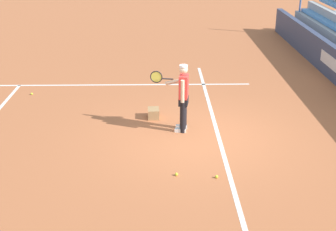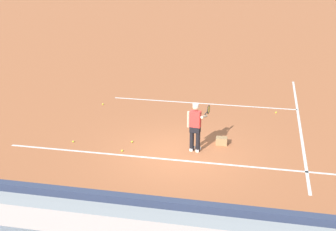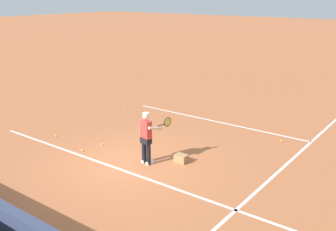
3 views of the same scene
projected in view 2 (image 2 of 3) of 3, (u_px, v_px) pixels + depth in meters
The scene contains 12 objects.
ground_plane at pixel (181, 154), 15.88m from camera, with size 160.00×160.00×0.00m, color #B7663D.
court_baseline_white at pixel (178, 160), 15.42m from camera, with size 12.00×0.10×0.01m, color white.
court_sideline_white at pixel (299, 122), 18.77m from camera, with size 0.10×12.00×0.01m, color white.
court_service_line_white at pixel (203, 103), 20.94m from camera, with size 8.22×0.10×0.01m, color white.
back_wall_sponsor_board at pixel (144, 217), 11.20m from camera, with size 24.71×0.25×1.10m.
tennis_player at pixel (196, 127), 15.84m from camera, with size 0.68×0.97×1.71m.
ball_box_cardboard at pixel (222, 141), 16.62m from camera, with size 0.40×0.30×0.26m, color #A87F51.
tennis_ball_stray_back at pixel (132, 142), 16.80m from camera, with size 0.07×0.07×0.07m, color #CCE533.
tennis_ball_near_player at pixel (276, 112), 19.73m from camera, with size 0.07×0.07×0.07m, color #CCE533.
tennis_ball_far_right at pixel (103, 104), 20.76m from camera, with size 0.07×0.07×0.07m, color #CCE533.
tennis_ball_toward_net at pixel (73, 142), 16.81m from camera, with size 0.07×0.07×0.07m, color #CCE533.
tennis_ball_midcourt at pixel (122, 151), 16.06m from camera, with size 0.07×0.07×0.07m, color #CCE533.
Camera 2 is at (2.56, -14.25, 6.69)m, focal length 50.00 mm.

